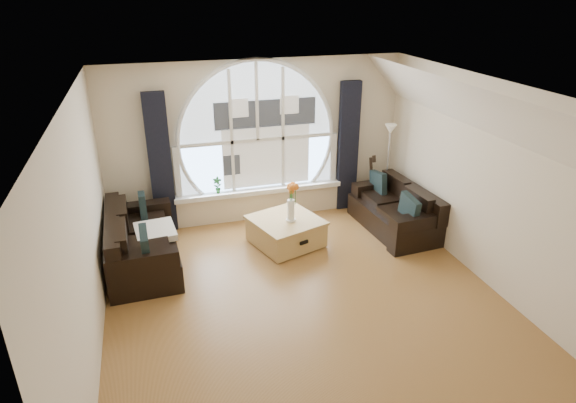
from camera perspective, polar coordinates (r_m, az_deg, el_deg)
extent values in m
cube|color=brown|center=(6.46, 2.29, -11.71)|extent=(5.00, 5.50, 0.01)
cube|color=silver|center=(5.35, 2.77, 12.46)|extent=(5.00, 5.50, 0.01)
cube|color=beige|center=(8.26, -3.63, 6.93)|extent=(5.00, 0.01, 2.70)
cube|color=beige|center=(3.70, 16.94, -18.17)|extent=(5.00, 0.01, 2.70)
cube|color=beige|center=(5.57, -22.71, -3.73)|extent=(0.01, 5.50, 2.70)
cube|color=beige|center=(6.94, 22.48, 1.71)|extent=(0.01, 5.50, 2.70)
cube|color=silver|center=(6.47, 21.75, 9.67)|extent=(0.92, 5.50, 0.72)
cube|color=silver|center=(8.15, -3.63, 8.72)|extent=(2.60, 0.06, 2.15)
cube|color=white|center=(8.45, -3.33, 1.29)|extent=(2.90, 0.22, 0.08)
cube|color=white|center=(8.13, -3.58, 8.67)|extent=(2.76, 0.08, 2.15)
cube|color=silver|center=(8.21, -2.55, 7.94)|extent=(1.70, 0.02, 1.50)
cube|color=black|center=(8.03, -14.62, 4.18)|extent=(0.35, 0.12, 2.30)
cube|color=black|center=(8.68, 6.99, 6.28)|extent=(0.35, 0.12, 2.30)
cube|color=black|center=(7.35, -16.58, -4.36)|extent=(0.98, 1.87, 0.82)
cube|color=black|center=(8.25, 12.25, -0.66)|extent=(0.96, 1.73, 0.75)
cube|color=tan|center=(7.68, -0.25, -3.38)|extent=(1.22, 1.22, 0.47)
cube|color=silver|center=(7.33, -15.18, -3.39)|extent=(0.61, 0.61, 0.10)
cube|color=white|center=(7.37, 0.34, 0.47)|extent=(0.24, 0.24, 0.70)
cube|color=#B2B2B2|center=(8.76, 11.44, 3.70)|extent=(0.24, 0.24, 1.60)
cube|color=olive|center=(8.87, 9.45, 2.27)|extent=(0.39, 0.29, 1.06)
imported|color=#1E6023|center=(8.27, -8.21, 1.89)|extent=(0.17, 0.13, 0.28)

